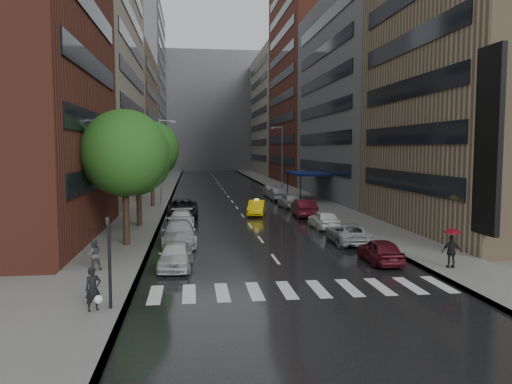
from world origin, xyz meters
TOP-DOWN VIEW (x-y plane):
  - ground at (0.00, 0.00)m, footprint 220.00×220.00m
  - road at (0.00, 50.00)m, footprint 14.00×140.00m
  - sidewalk_left at (-9.00, 50.00)m, footprint 4.00×140.00m
  - sidewalk_right at (9.00, 50.00)m, footprint 4.00×140.00m
  - crosswalk at (0.20, -2.00)m, footprint 13.15×2.80m
  - buildings_left at (-15.00, 58.79)m, footprint 8.00×108.00m
  - buildings_right at (15.00, 56.70)m, footprint 8.05×109.10m
  - building_far at (0.00, 118.00)m, footprint 40.00×14.00m
  - tree_near at (-8.60, 8.56)m, footprint 5.34×5.34m
  - tree_mid at (-8.60, 16.22)m, footprint 5.07×5.07m
  - tree_far at (-8.60, 29.34)m, footprint 5.58×5.58m
  - taxi at (1.31, 22.16)m, footprint 2.27×4.35m
  - parked_cars_left at (-5.40, 14.00)m, footprint 2.71×23.98m
  - parked_cars_right at (5.40, 20.89)m, footprint 2.35×41.91m
  - ped_bag_walker at (-8.17, -4.23)m, footprint 0.71×0.62m
  - ped_black_umbrella at (-9.35, 2.08)m, footprint 0.96×0.98m
  - ped_red_umbrella at (8.32, 0.34)m, footprint 1.01×0.82m
  - traffic_light at (-7.60, -4.02)m, footprint 0.18×0.15m
  - street_lamp_left at (-7.72, 30.00)m, footprint 1.74×0.22m
  - street_lamp_right at (7.72, 45.00)m, footprint 1.74×0.22m
  - awning at (8.98, 35.00)m, footprint 4.00×8.00m

SIDE VIEW (x-z plane):
  - ground at x=0.00m, z-range 0.00..0.00m
  - road at x=0.00m, z-range 0.00..0.01m
  - crosswalk at x=0.20m, z-range 0.01..0.02m
  - sidewalk_left at x=-9.00m, z-range 0.00..0.15m
  - sidewalk_right at x=9.00m, z-range 0.00..0.15m
  - taxi at x=1.31m, z-range 0.00..1.37m
  - parked_cars_right at x=5.40m, z-range -0.07..1.51m
  - parked_cars_left at x=-5.40m, z-range -0.04..1.55m
  - ped_bag_walker at x=-8.17m, z-range 0.12..1.75m
  - ped_red_umbrella at x=8.32m, z-range 0.32..2.33m
  - ped_black_umbrella at x=-9.35m, z-range 0.35..2.44m
  - traffic_light at x=-7.60m, z-range 0.50..3.95m
  - awning at x=8.98m, z-range 1.57..4.70m
  - street_lamp_left at x=-7.72m, z-range 0.39..9.39m
  - street_lamp_right at x=7.72m, z-range 0.39..9.39m
  - tree_mid at x=-8.60m, z-range 1.49..9.56m
  - tree_near at x=-8.60m, z-range 1.57..10.08m
  - tree_far at x=-8.60m, z-range 1.64..10.53m
  - buildings_right at x=15.00m, z-range -2.97..33.03m
  - buildings_left at x=-15.00m, z-range -3.01..34.99m
  - building_far at x=0.00m, z-range 0.00..32.00m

